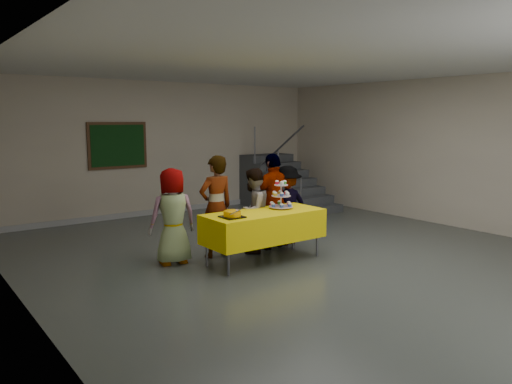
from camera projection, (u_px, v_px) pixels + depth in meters
room_shell at (317, 121)px, 7.36m from camera, size 10.00×10.04×3.02m
bake_table at (264, 226)px, 7.58m from camera, size 1.88×0.78×0.77m
cupcake_stand at (281, 198)px, 7.82m from camera, size 0.38×0.38×0.44m
bear_cake at (232, 213)px, 7.10m from camera, size 0.32×0.36×0.12m
schoolchild_a at (173, 216)px, 7.43m from camera, size 0.77×0.56×1.45m
schoolchild_b at (216, 206)px, 7.82m from camera, size 0.59×0.39×1.61m
schoolchild_c at (253, 211)px, 8.06m from camera, size 0.82×0.75×1.38m
schoolchild_d at (274, 201)px, 8.36m from camera, size 0.95×0.42×1.60m
schoolchild_e at (287, 205)px, 8.63m from camera, size 0.89×0.53×1.37m
staircase at (281, 187)px, 12.45m from camera, size 1.30×2.40×2.04m
noticeboard at (118, 145)px, 10.69m from camera, size 1.30×0.05×1.00m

